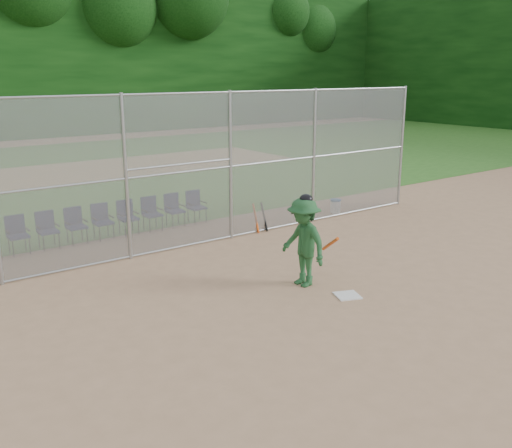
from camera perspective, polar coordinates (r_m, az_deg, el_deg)
ground at (r=11.55m, az=7.47°, el=-7.89°), size 100.00×100.00×0.00m
grass_strip at (r=27.03m, az=-20.03°, el=4.63°), size 100.00×100.00×0.00m
dirt_patch_far at (r=27.02m, az=-20.03°, el=4.64°), size 24.00×24.00×0.00m
backstop_fence at (r=14.83m, az=-5.79°, el=5.64°), size 16.09×0.09×4.00m
treeline at (r=28.60m, az=-22.28°, el=16.05°), size 81.00×60.00×11.00m
home_plate at (r=11.96m, az=9.13°, el=-7.07°), size 0.62×0.62×0.02m
batter_at_plate at (r=12.14m, az=4.78°, el=-1.79°), size 0.92×1.39×2.00m
water_cooler at (r=18.75m, az=7.95°, el=1.81°), size 0.35×0.35×0.44m
spare_bats at (r=16.34m, az=0.40°, el=0.65°), size 0.36×0.35×0.83m
chair_1 at (r=15.53m, az=-22.68°, el=-1.05°), size 0.54×0.52×0.96m
chair_2 at (r=15.70m, az=-20.07°, el=-0.62°), size 0.54×0.52×0.96m
chair_3 at (r=15.92m, az=-17.52°, el=-0.20°), size 0.54×0.52×0.96m
chair_4 at (r=16.16m, az=-15.04°, el=0.21°), size 0.54×0.52×0.96m
chair_5 at (r=16.43m, az=-12.63°, el=0.61°), size 0.54×0.52×0.96m
chair_6 at (r=16.73m, az=-10.31°, el=1.00°), size 0.54×0.52×0.96m
chair_7 at (r=17.06m, az=-8.08°, el=1.36°), size 0.54×0.52×0.96m
chair_8 at (r=17.42m, az=-5.93°, el=1.72°), size 0.54×0.52×0.96m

